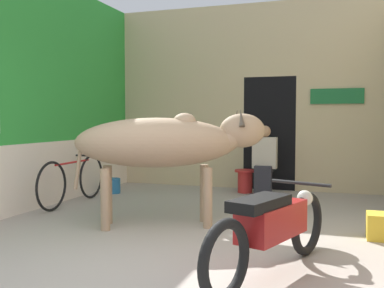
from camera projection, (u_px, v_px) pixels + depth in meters
name	position (u px, v px, depth m)	size (l,w,h in m)	color
ground_plane	(128.00, 279.00, 3.67)	(30.00, 30.00, 0.00)	#9E9389
wall_left_shopfront	(44.00, 96.00, 6.76)	(0.25, 5.00, 3.42)	green
wall_back_with_doorway	(257.00, 108.00, 8.50)	(5.09, 0.93, 3.42)	#C6B289
cow	(167.00, 143.00, 5.45)	(2.32, 1.40, 1.44)	tan
motorcycle_near	(272.00, 226.00, 3.73)	(0.84, 1.93, 0.73)	black
bicycle	(73.00, 180.00, 6.86)	(0.44, 1.81, 0.72)	black
shopkeeper_seated	(264.00, 159.00, 7.67)	(0.41, 0.33, 1.19)	#282833
plastic_stool	(245.00, 180.00, 7.93)	(0.37, 0.37, 0.40)	red
bucket	(113.00, 186.00, 7.88)	(0.26, 0.26, 0.26)	#23669E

